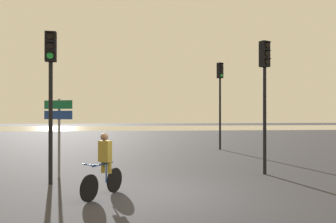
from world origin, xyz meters
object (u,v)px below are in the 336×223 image
at_px(traffic_light_near_right, 265,82).
at_px(traffic_light_near_left, 51,78).
at_px(traffic_light_far_right, 220,90).
at_px(cyclist, 104,164).
at_px(direction_sign_post, 59,123).

height_order(traffic_light_near_right, traffic_light_near_left, traffic_light_near_right).
relative_size(traffic_light_near_right, traffic_light_far_right, 0.91).
distance_m(traffic_light_far_right, cyclist, 12.04).
xyz_separation_m(traffic_light_far_right, direction_sign_post, (-7.40, -7.75, -1.70)).
bearing_deg(direction_sign_post, traffic_light_near_left, 114.59).
height_order(traffic_light_near_right, cyclist, traffic_light_near_right).
height_order(traffic_light_near_right, traffic_light_far_right, traffic_light_far_right).
relative_size(traffic_light_far_right, direction_sign_post, 1.96).
bearing_deg(traffic_light_far_right, direction_sign_post, 17.69).
height_order(traffic_light_near_left, direction_sign_post, traffic_light_near_left).
relative_size(traffic_light_near_left, traffic_light_far_right, 0.90).
bearing_deg(traffic_light_far_right, traffic_light_near_right, 58.44).
height_order(direction_sign_post, cyclist, direction_sign_post).
xyz_separation_m(traffic_light_near_right, cyclist, (-5.28, -2.55, -2.40)).
bearing_deg(cyclist, direction_sign_post, -24.99).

